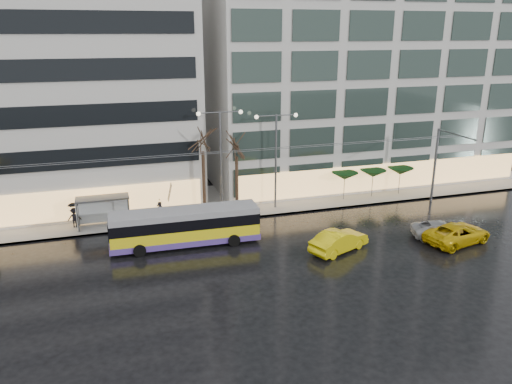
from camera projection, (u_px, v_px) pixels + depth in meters
name	position (u px, v px, depth m)	size (l,w,h in m)	color
ground	(230.00, 270.00, 33.92)	(140.00, 140.00, 0.00)	black
sidewalk	(214.00, 202.00, 47.19)	(80.00, 10.00, 0.15)	gray
kerb	(227.00, 220.00, 42.68)	(80.00, 0.10, 0.15)	slate
building_right	(358.00, 59.00, 52.60)	(32.00, 14.00, 25.00)	beige
trolleybus	(185.00, 228.00, 37.46)	(11.16, 4.47, 5.15)	yellow
catenary	(217.00, 178.00, 40.11)	(42.24, 5.12, 7.00)	#595B60
bus_shelter	(98.00, 205.00, 40.70)	(4.20, 1.60, 2.51)	#595B60
street_lamp_near	(221.00, 148.00, 42.45)	(3.96, 0.36, 9.03)	#595B60
street_lamp_far	(276.00, 148.00, 43.93)	(3.96, 0.36, 8.53)	#595B60
tree_a	(202.00, 136.00, 41.88)	(3.20, 3.20, 8.40)	black
tree_b	(236.00, 141.00, 43.11)	(3.20, 3.20, 7.70)	black
parasol_a	(345.00, 176.00, 47.07)	(2.50, 2.50, 2.65)	#595B60
parasol_b	(373.00, 174.00, 47.91)	(2.50, 2.50, 2.65)	#595B60
parasol_c	(400.00, 171.00, 48.74)	(2.50, 2.50, 2.65)	#595B60
taxi_b	(339.00, 241.00, 36.64)	(1.70, 4.87, 1.61)	yellow
taxi_c	(458.00, 233.00, 38.07)	(2.55, 5.53, 1.54)	gold
sedan_silver	(443.00, 230.00, 38.97)	(2.19, 4.74, 1.32)	#9F9EA3
pedestrian_a	(111.00, 204.00, 42.00)	(1.23, 1.24, 2.19)	black
pedestrian_b	(159.00, 206.00, 43.63)	(0.85, 0.71, 1.57)	black
pedestrian_c	(74.00, 214.00, 40.66)	(1.09, 0.85, 2.11)	black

